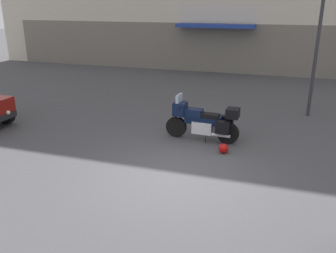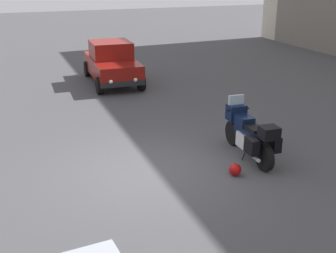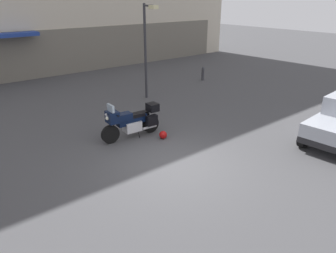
# 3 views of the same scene
# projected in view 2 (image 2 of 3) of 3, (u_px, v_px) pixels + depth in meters

# --- Properties ---
(ground_plane) EXTENTS (80.00, 80.00, 0.00)m
(ground_plane) POSITION_uv_depth(u_px,v_px,m) (150.00, 171.00, 9.87)
(ground_plane) COLOR #424244
(motorcycle) EXTENTS (2.26, 0.78, 1.36)m
(motorcycle) POSITION_uv_depth(u_px,v_px,m) (249.00, 133.00, 10.39)
(motorcycle) COLOR black
(motorcycle) RESTS_ON ground
(helmet) EXTENTS (0.28, 0.28, 0.28)m
(helmet) POSITION_uv_depth(u_px,v_px,m) (235.00, 169.00, 9.62)
(helmet) COLOR #990C0C
(helmet) RESTS_ON ground
(car_hatchback_near) EXTENTS (3.93, 1.93, 1.64)m
(car_hatchback_near) POSITION_uv_depth(u_px,v_px,m) (112.00, 63.00, 17.16)
(car_hatchback_near) COLOR maroon
(car_hatchback_near) RESTS_ON ground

